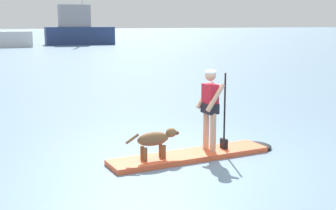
{
  "coord_description": "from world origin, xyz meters",
  "views": [
    {
      "loc": [
        -4.12,
        -7.61,
        2.62
      ],
      "look_at": [
        0.0,
        1.0,
        0.9
      ],
      "focal_mm": 48.8,
      "sensor_mm": 36.0,
      "label": 1
    }
  ],
  "objects_px": {
    "paddleboard": "(200,154)",
    "dog": "(156,139)",
    "person_paddler": "(211,104)",
    "moored_boat_outer": "(78,30)"
  },
  "relations": [
    {
      "from": "paddleboard",
      "to": "person_paddler",
      "type": "xyz_separation_m",
      "value": [
        0.23,
        0.01,
        0.99
      ]
    },
    {
      "from": "dog",
      "to": "moored_boat_outer",
      "type": "height_order",
      "value": "moored_boat_outer"
    },
    {
      "from": "paddleboard",
      "to": "dog",
      "type": "relative_size",
      "value": 3.24
    },
    {
      "from": "person_paddler",
      "to": "dog",
      "type": "height_order",
      "value": "person_paddler"
    },
    {
      "from": "person_paddler",
      "to": "moored_boat_outer",
      "type": "bearing_deg",
      "value": 78.45
    },
    {
      "from": "dog",
      "to": "paddleboard",
      "type": "bearing_deg",
      "value": 1.43
    },
    {
      "from": "dog",
      "to": "moored_boat_outer",
      "type": "distance_m",
      "value": 48.51
    },
    {
      "from": "person_paddler",
      "to": "dog",
      "type": "distance_m",
      "value": 1.33
    },
    {
      "from": "person_paddler",
      "to": "paddleboard",
      "type": "bearing_deg",
      "value": -178.57
    },
    {
      "from": "paddleboard",
      "to": "dog",
      "type": "xyz_separation_m",
      "value": [
        -0.98,
        -0.02,
        0.42
      ]
    }
  ]
}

